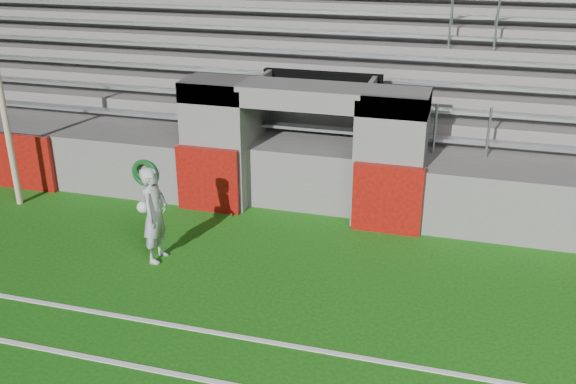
% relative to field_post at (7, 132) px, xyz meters
% --- Properties ---
extents(ground, '(90.00, 90.00, 0.00)m').
position_rel_field_post_xyz_m(ground, '(5.77, -2.19, -1.57)').
color(ground, '#15530D').
rests_on(ground, ground).
extents(field_post, '(0.12, 0.12, 3.15)m').
position_rel_field_post_xyz_m(field_post, '(0.00, 0.00, 0.00)').
color(field_post, tan).
rests_on(field_post, ground).
extents(stadium_structure, '(26.00, 8.48, 5.42)m').
position_rel_field_post_xyz_m(stadium_structure, '(5.77, 5.78, -0.08)').
color(stadium_structure, '#5B5956').
rests_on(stadium_structure, ground).
extents(goalkeeper_with_ball, '(0.48, 0.64, 1.71)m').
position_rel_field_post_xyz_m(goalkeeper_with_ball, '(3.89, -1.40, -0.72)').
color(goalkeeper_with_ball, '#A3A8AD').
rests_on(goalkeeper_with_ball, ground).
extents(hose_coil, '(0.59, 0.14, 0.59)m').
position_rel_field_post_xyz_m(hose_coil, '(2.56, 0.75, -0.88)').
color(hose_coil, '#0D451D').
rests_on(hose_coil, ground).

